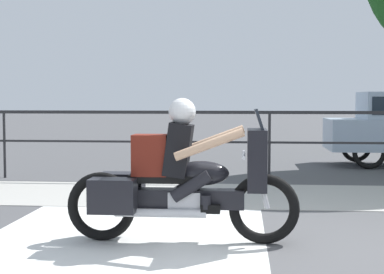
% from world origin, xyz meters
% --- Properties ---
extents(ground_plane, '(120.00, 120.00, 0.00)m').
position_xyz_m(ground_plane, '(0.00, 0.00, 0.00)').
color(ground_plane, '#4C4C4F').
extents(sidewalk_band, '(44.00, 2.40, 0.01)m').
position_xyz_m(sidewalk_band, '(0.00, 3.40, 0.01)').
color(sidewalk_band, '#A8A59E').
rests_on(sidewalk_band, ground).
extents(crosswalk_band, '(3.08, 6.00, 0.01)m').
position_xyz_m(crosswalk_band, '(-1.78, -0.20, 0.00)').
color(crosswalk_band, silver).
rests_on(crosswalk_band, ground).
extents(fence_railing, '(36.00, 0.05, 1.31)m').
position_xyz_m(fence_railing, '(0.00, 5.13, 1.03)').
color(fence_railing, '#232326').
rests_on(fence_railing, ground).
extents(motorcycle, '(2.49, 0.76, 1.54)m').
position_xyz_m(motorcycle, '(-1.15, 0.30, 0.69)').
color(motorcycle, black).
rests_on(motorcycle, ground).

